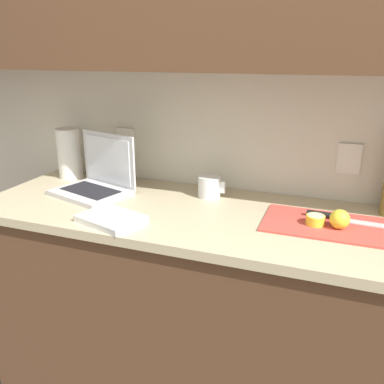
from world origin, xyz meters
TOP-DOWN VIEW (x-y plane):
  - wall_back at (-0.00, 0.24)m, footprint 5.20×0.38m
  - counter_unit at (0.02, 0.00)m, footprint 2.35×0.62m
  - laptop at (-0.77, 0.06)m, footprint 0.36×0.31m
  - cutting_board at (0.17, 0.02)m, footprint 0.42×0.26m
  - knife at (0.19, 0.08)m, footprint 0.27×0.04m
  - lemon_half_cut at (0.14, 0.01)m, footprint 0.07×0.07m
  - lemon_whole_beside at (0.22, 0.00)m, footprint 0.07×0.07m
  - measuring_cup at (-0.30, 0.17)m, footprint 0.12×0.10m
  - paper_towel_roll at (-1.02, 0.21)m, footprint 0.11×0.11m
  - dish_towel at (-0.55, -0.21)m, footprint 0.26×0.22m

SIDE VIEW (x-z plane):
  - counter_unit at x=0.02m, z-range 0.01..0.92m
  - cutting_board at x=0.17m, z-range 0.91..0.92m
  - dish_towel at x=-0.55m, z-range 0.91..0.93m
  - knife at x=0.19m, z-range 0.92..0.94m
  - lemon_half_cut at x=0.14m, z-range 0.92..0.95m
  - lemon_whole_beside at x=0.22m, z-range 0.92..0.99m
  - measuring_cup at x=-0.30m, z-range 0.91..1.00m
  - laptop at x=-0.77m, z-range 0.84..1.09m
  - paper_towel_roll at x=-1.02m, z-range 0.91..1.15m
  - wall_back at x=0.00m, z-range 0.26..2.86m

